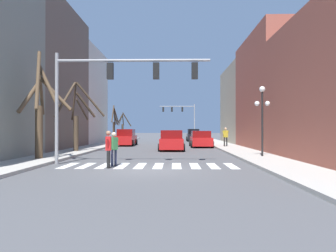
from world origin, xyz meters
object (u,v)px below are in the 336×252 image
object	(u,v)px
car_parked_left_far	(126,138)
pedestrian_on_right_sidewalk	(226,135)
street_tree_left_near	(123,127)
street_lamp_right_corner	(262,107)
car_parked_right_mid	(175,137)
pedestrian_waiting_at_curb	(108,146)
pedestrian_crossing_street	(114,146)
traffic_signal_near	(116,80)
street_tree_left_mid	(77,118)
street_tree_right_far	(40,109)
car_driving_away_lane	(172,141)
car_parked_right_near	(201,139)
traffic_signal_far	(182,113)
car_parked_left_mid	(193,135)
street_tree_right_near	(114,124)

from	to	relation	value
car_parked_left_far	pedestrian_on_right_sidewalk	world-z (taller)	pedestrian_on_right_sidewalk
street_tree_left_near	street_lamp_right_corner	bearing A→B (deg)	-65.42
car_parked_right_mid	pedestrian_waiting_at_curb	xyz separation A→B (m)	(-3.12, -27.37, 0.29)
pedestrian_crossing_street	street_tree_left_near	world-z (taller)	street_tree_left_near
pedestrian_waiting_at_curb	traffic_signal_near	bearing A→B (deg)	-6.88
street_lamp_right_corner	street_tree_left_mid	world-z (taller)	street_tree_left_mid
street_tree_right_far	street_lamp_right_corner	bearing A→B (deg)	8.19
car_driving_away_lane	car_parked_right_mid	world-z (taller)	car_driving_away_lane
traffic_signal_near	street_tree_right_far	world-z (taller)	street_tree_right_far
car_parked_right_near	pedestrian_waiting_at_curb	xyz separation A→B (m)	(-5.74, -17.51, 0.28)
traffic_signal_near	pedestrian_on_right_sidewalk	size ratio (longest dim) A/B	4.47
pedestrian_on_right_sidewalk	street_tree_left_mid	world-z (taller)	street_tree_left_mid
traffic_signal_far	street_lamp_right_corner	distance (m)	38.79
street_lamp_right_corner	car_parked_left_far	size ratio (longest dim) A/B	0.90
car_driving_away_lane	pedestrian_on_right_sidewalk	distance (m)	6.36
car_parked_left_mid	pedestrian_waiting_at_curb	world-z (taller)	car_parked_left_mid
traffic_signal_far	street_lamp_right_corner	size ratio (longest dim) A/B	1.47
car_parked_right_mid	pedestrian_waiting_at_curb	distance (m)	27.54
street_tree_right_far	pedestrian_on_right_sidewalk	bearing A→B (deg)	46.02
pedestrian_waiting_at_curb	street_tree_right_near	bearing A→B (deg)	5.51
car_parked_right_mid	street_tree_right_far	distance (m)	25.50
traffic_signal_far	street_tree_right_near	size ratio (longest dim) A/B	1.40
street_lamp_right_corner	street_tree_left_near	bearing A→B (deg)	114.58
street_tree_right_near	street_tree_left_mid	bearing A→B (deg)	-90.13
car_parked_left_mid	street_lamp_right_corner	bearing A→B (deg)	-174.48
traffic_signal_near	traffic_signal_far	xyz separation A→B (m)	(4.32, 41.97, 0.27)
pedestrian_on_right_sidewalk	car_parked_left_mid	bearing A→B (deg)	64.43
car_parked_right_mid	street_tree_right_far	bearing A→B (deg)	162.52
car_driving_away_lane	car_parked_right_near	bearing A→B (deg)	-29.09
pedestrian_waiting_at_curb	street_tree_right_far	bearing A→B (deg)	50.83
street_tree_right_far	street_tree_right_near	distance (m)	21.44
car_parked_right_near	pedestrian_on_right_sidewalk	distance (m)	2.70
car_parked_left_mid	street_tree_right_near	distance (m)	13.00
traffic_signal_far	car_parked_right_mid	distance (m)	16.70
car_parked_right_mid	car_driving_away_lane	bearing A→B (deg)	178.99
car_parked_left_far	street_tree_right_near	xyz separation A→B (m)	(-2.15, 4.58, 1.52)
street_tree_left_near	street_tree_left_mid	distance (m)	24.30
car_parked_right_near	pedestrian_waiting_at_curb	distance (m)	18.43
car_parked_left_mid	car_parked_right_near	bearing A→B (deg)	179.58
car_parked_left_mid	traffic_signal_far	bearing A→B (deg)	7.57
car_parked_left_mid	pedestrian_waiting_at_curb	bearing A→B (deg)	169.83
pedestrian_crossing_street	pedestrian_waiting_at_curb	bearing A→B (deg)	21.58
traffic_signal_far	street_lamp_right_corner	bearing A→B (deg)	-83.90
traffic_signal_near	street_tree_left_mid	size ratio (longest dim) A/B	1.52
traffic_signal_far	car_parked_right_near	bearing A→B (deg)	-87.04
street_tree_left_mid	car_parked_right_mid	bearing A→B (deg)	67.47
traffic_signal_near	street_tree_right_near	size ratio (longest dim) A/B	1.77
street_tree_right_far	street_tree_left_mid	world-z (taller)	street_tree_right_far
car_parked_left_far	car_parked_right_mid	bearing A→B (deg)	-35.39
traffic_signal_far	street_tree_right_near	bearing A→B (deg)	-114.50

